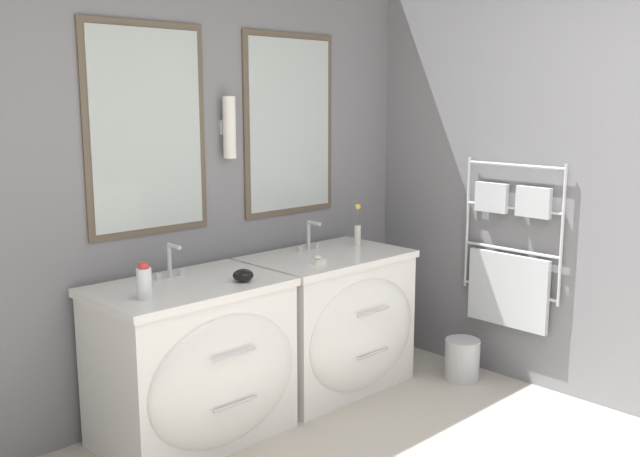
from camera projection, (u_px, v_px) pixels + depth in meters
name	position (u px, v px, depth m)	size (l,w,h in m)	color
wall_back	(168.00, 178.00, 3.83)	(5.15, 0.15, 2.60)	slate
wall_right	(551.00, 176.00, 4.15)	(0.13, 4.41, 2.60)	slate
vanity_left	(195.00, 361.00, 3.61)	(0.96, 0.69, 0.82)	white
vanity_right	(332.00, 320.00, 4.28)	(0.96, 0.69, 0.82)	white
faucet_left	(171.00, 261.00, 3.66)	(0.17, 0.12, 0.18)	silver
faucet_right	(310.00, 236.00, 4.33)	(0.17, 0.12, 0.18)	silver
toiletry_bottle	(144.00, 283.00, 3.28)	(0.07, 0.07, 0.17)	silver
amenity_bowl	(243.00, 275.00, 3.60)	(0.11, 0.11, 0.06)	black
flower_vase	(358.00, 230.00, 4.46)	(0.04, 0.04, 0.27)	silver
soap_dish	(318.00, 260.00, 4.00)	(0.08, 0.06, 0.04)	white
waste_bin	(462.00, 359.00, 4.44)	(0.22, 0.22, 0.26)	#B7B7BC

